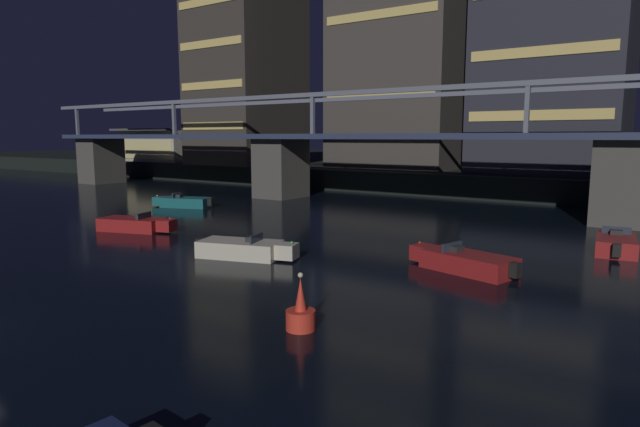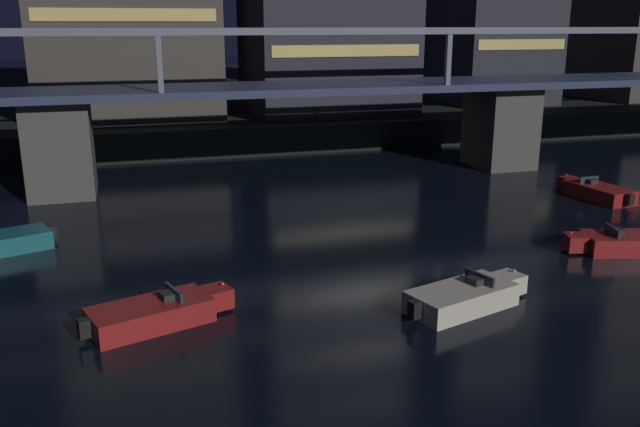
{
  "view_description": "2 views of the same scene",
  "coord_description": "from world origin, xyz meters",
  "px_view_note": "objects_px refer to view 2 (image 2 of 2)",
  "views": [
    {
      "loc": [
        17.49,
        -5.9,
        5.73
      ],
      "look_at": [
        1.66,
        17.27,
        1.71
      ],
      "focal_mm": 30.03,
      "sensor_mm": 36.0,
      "label": 1
    },
    {
      "loc": [
        -10.77,
        -6.67,
        9.65
      ],
      "look_at": [
        -2.93,
        19.82,
        1.79
      ],
      "focal_mm": 37.59,
      "sensor_mm": 36.0,
      "label": 2
    }
  ],
  "objects_px": {
    "speedboat_far_center": "(466,297)",
    "speedboat_near_center": "(625,243)",
    "river_bridge": "(300,112)",
    "speedboat_mid_center": "(596,191)",
    "speedboat_far_left": "(157,313)"
  },
  "relations": [
    {
      "from": "river_bridge",
      "to": "speedboat_mid_center",
      "type": "xyz_separation_m",
      "value": [
        14.88,
        -9.67,
        -3.85
      ]
    },
    {
      "from": "speedboat_far_center",
      "to": "speedboat_mid_center",
      "type": "bearing_deg",
      "value": 38.62
    },
    {
      "from": "speedboat_mid_center",
      "to": "speedboat_far_center",
      "type": "bearing_deg",
      "value": -141.38
    },
    {
      "from": "speedboat_far_left",
      "to": "speedboat_far_center",
      "type": "distance_m",
      "value": 10.63
    },
    {
      "from": "speedboat_far_left",
      "to": "speedboat_near_center",
      "type": "bearing_deg",
      "value": 4.88
    },
    {
      "from": "speedboat_mid_center",
      "to": "river_bridge",
      "type": "bearing_deg",
      "value": 146.98
    },
    {
      "from": "speedboat_near_center",
      "to": "speedboat_mid_center",
      "type": "distance_m",
      "value": 9.6
    },
    {
      "from": "speedboat_mid_center",
      "to": "speedboat_far_center",
      "type": "distance_m",
      "value": 18.62
    },
    {
      "from": "river_bridge",
      "to": "speedboat_mid_center",
      "type": "bearing_deg",
      "value": -33.02
    },
    {
      "from": "river_bridge",
      "to": "speedboat_far_center",
      "type": "relative_size",
      "value": 17.81
    },
    {
      "from": "river_bridge",
      "to": "speedboat_near_center",
      "type": "relative_size",
      "value": 17.74
    },
    {
      "from": "speedboat_far_center",
      "to": "speedboat_near_center",
      "type": "bearing_deg",
      "value": 19.51
    },
    {
      "from": "river_bridge",
      "to": "speedboat_mid_center",
      "type": "height_order",
      "value": "river_bridge"
    },
    {
      "from": "speedboat_near_center",
      "to": "speedboat_far_left",
      "type": "distance_m",
      "value": 20.16
    },
    {
      "from": "speedboat_mid_center",
      "to": "speedboat_far_center",
      "type": "xyz_separation_m",
      "value": [
        -14.55,
        -11.62,
        0.0
      ]
    }
  ]
}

